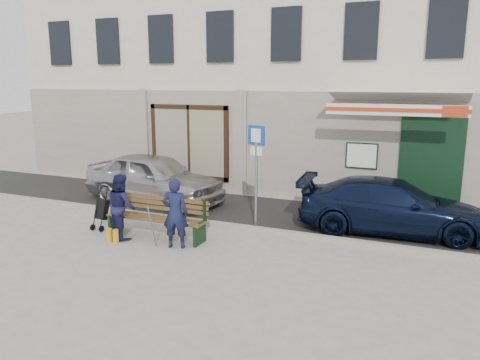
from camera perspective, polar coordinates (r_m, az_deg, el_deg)
The scene contains 11 objects.
ground at distance 10.01m, azimuth -3.67°, elevation -8.50°, with size 80.00×80.00×0.00m, color #9E9991.
asphalt_lane at distance 12.71m, azimuth 2.68°, elevation -3.98°, with size 60.00×3.20×0.01m, color #282828.
curb at distance 11.27m, azimuth -0.21°, elevation -5.77°, with size 60.00×0.18×0.12m, color #9E9384.
building at distance 17.39m, azimuth 9.39°, elevation 16.71°, with size 20.00×8.27×10.00m.
car_silver at distance 13.84m, azimuth -10.45°, elevation 0.25°, with size 1.72×4.29×1.46m, color #AEAFB3.
car_navy at distance 11.50m, azimuth 18.05°, elevation -3.06°, with size 1.76×4.34×1.26m, color black.
parking_sign at distance 11.03m, azimuth 1.99°, elevation 2.33°, with size 0.45×0.14×2.49m.
bench at distance 10.82m, azimuth -10.40°, elevation -4.54°, with size 2.40×1.17×0.98m.
man at distance 10.00m, azimuth -7.90°, elevation -4.03°, with size 0.55×0.36×1.52m, color #141838.
woman at distance 10.86m, azimuth -14.26°, elevation -3.11°, with size 0.72×0.56×1.48m, color #15173C.
stroller at distance 11.71m, azimuth -16.51°, elevation -3.54°, with size 0.34×0.46×1.05m.
Camera 1 is at (4.28, -8.34, 3.50)m, focal length 35.00 mm.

